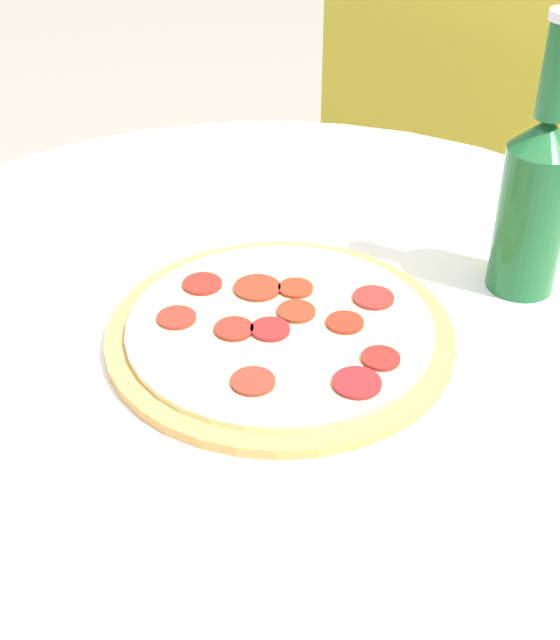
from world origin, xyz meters
The scene contains 3 objects.
table centered at (0.00, 0.00, 0.57)m, with size 0.93×0.93×0.76m.
pizza centered at (0.03, -0.01, 0.76)m, with size 0.31×0.31×0.02m.
beer_bottle centered at (0.13, 0.22, 0.85)m, with size 0.06×0.06×0.26m.
Camera 1 is at (0.48, -0.45, 1.22)m, focal length 50.00 mm.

